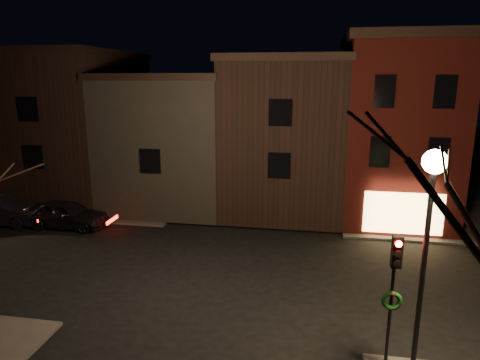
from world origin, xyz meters
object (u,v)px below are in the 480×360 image
street_lamp_near (430,206)px  traffic_signal (394,282)px  parked_car_b (1,211)px  parked_car_a (67,214)px

street_lamp_near → traffic_signal: (-0.60, 0.49, -2.37)m
street_lamp_near → parked_car_b: (-20.53, 9.85, -4.38)m
traffic_signal → parked_car_b: 22.11m
street_lamp_near → parked_car_a: 19.85m
parked_car_a → parked_car_b: bearing=94.4°
street_lamp_near → parked_car_b: 23.19m
street_lamp_near → traffic_signal: street_lamp_near is taller
parked_car_a → parked_car_b: (-4.00, -0.23, 0.01)m
parked_car_a → street_lamp_near: bearing=-120.3°
traffic_signal → parked_car_a: traffic_signal is taller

